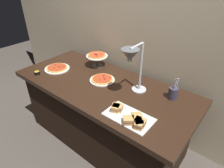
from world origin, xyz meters
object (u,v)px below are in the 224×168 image
pizza_plate_center (57,68)px  pizza_plate_raised_stand (97,57)px  heat_lamp (132,59)px  sauce_cup_near (37,73)px  utensil_holder (173,93)px  pizza_plate_front (102,79)px  sandwich_platter (130,117)px

pizza_plate_center → pizza_plate_raised_stand: 0.48m
pizza_plate_center → heat_lamp: bearing=4.1°
pizza_plate_raised_stand → sauce_cup_near: size_ratio=3.89×
pizza_plate_center → pizza_plate_raised_stand: (0.31, 0.35, 0.11)m
sauce_cup_near → utensil_holder: 1.45m
pizza_plate_raised_stand → sauce_cup_near: pizza_plate_raised_stand is taller
pizza_plate_front → pizza_plate_raised_stand: 0.37m
sandwich_platter → pizza_plate_raised_stand: bearing=147.4°
pizza_plate_front → sandwich_platter: 0.65m
pizza_plate_front → pizza_plate_center: size_ratio=0.92×
sauce_cup_near → pizza_plate_center: bearing=71.7°
pizza_plate_raised_stand → utensil_holder: bearing=-3.4°
sauce_cup_near → utensil_holder: bearing=20.6°
pizza_plate_front → pizza_plate_center: same height
pizza_plate_center → sandwich_platter: sandwich_platter is taller
pizza_plate_raised_stand → utensil_holder: (0.98, -0.06, -0.06)m
pizza_plate_front → sauce_cup_near: size_ratio=4.05×
pizza_plate_center → sauce_cup_near: (-0.07, -0.22, 0.01)m
sandwich_platter → utensil_holder: (0.14, 0.48, 0.03)m
pizza_plate_front → utensil_holder: size_ratio=1.19×
pizza_plate_front → pizza_plate_center: 0.60m
pizza_plate_raised_stand → sandwich_platter: size_ratio=0.65×
pizza_plate_front → pizza_plate_raised_stand: size_ratio=1.04×
pizza_plate_raised_stand → sandwich_platter: pizza_plate_raised_stand is taller
pizza_plate_raised_stand → pizza_plate_front: bearing=-38.6°
sandwich_platter → sauce_cup_near: sandwich_platter is taller
sandwich_platter → sauce_cup_near: 1.22m
pizza_plate_front → sandwich_platter: (0.57, -0.32, 0.01)m
pizza_plate_center → pizza_plate_raised_stand: size_ratio=1.14×
heat_lamp → pizza_plate_front: heat_lamp is taller
heat_lamp → pizza_plate_front: 0.54m
heat_lamp → pizza_plate_raised_stand: heat_lamp is taller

